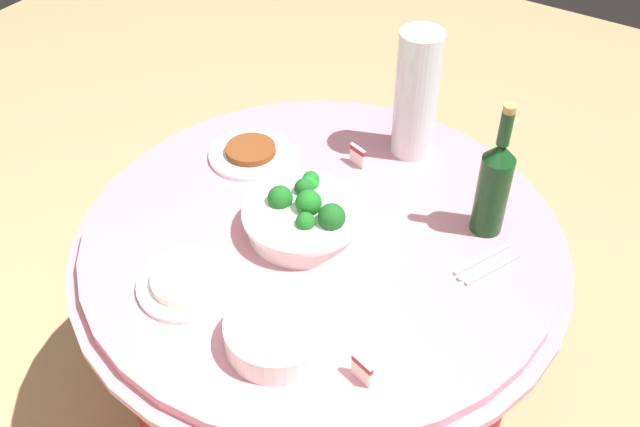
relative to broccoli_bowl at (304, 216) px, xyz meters
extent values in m
plane|color=tan|center=(-0.03, -0.02, -0.78)|extent=(6.00, 6.00, 0.00)
cylinder|color=maroon|center=(-0.03, -0.02, -0.44)|extent=(1.01, 1.01, 0.69)
cylinder|color=pink|center=(-0.03, -0.02, -0.08)|extent=(1.16, 1.16, 0.02)
cylinder|color=pink|center=(-0.03, -0.02, -0.06)|extent=(1.10, 1.10, 0.03)
cylinder|color=white|center=(0.00, 0.00, -0.02)|extent=(0.26, 0.26, 0.05)
cylinder|color=white|center=(0.00, 0.00, 0.02)|extent=(0.28, 0.28, 0.01)
sphere|color=#195A1E|center=(0.04, -0.05, 0.03)|extent=(0.05, 0.05, 0.05)
sphere|color=#19651E|center=(-0.04, 0.04, 0.03)|extent=(0.04, 0.04, 0.04)
sphere|color=#19691E|center=(0.04, -0.09, 0.03)|extent=(0.04, 0.04, 0.04)
sphere|color=#195D1E|center=(0.06, 0.01, 0.03)|extent=(0.06, 0.06, 0.06)
sphere|color=#19571E|center=(-0.08, 0.00, 0.04)|extent=(0.06, 0.06, 0.06)
sphere|color=#196B1E|center=(-0.01, -0.01, 0.04)|extent=(0.06, 0.06, 0.06)
sphere|color=#19811E|center=(0.04, -0.08, 0.03)|extent=(0.04, 0.04, 0.04)
cylinder|color=white|center=(-0.14, 0.30, -0.04)|extent=(0.21, 0.21, 0.01)
cylinder|color=white|center=(-0.14, 0.30, -0.03)|extent=(0.21, 0.21, 0.01)
cylinder|color=white|center=(-0.14, 0.30, -0.02)|extent=(0.21, 0.21, 0.01)
cylinder|color=white|center=(-0.14, 0.30, -0.01)|extent=(0.21, 0.21, 0.01)
cylinder|color=white|center=(-0.14, 0.30, 0.00)|extent=(0.21, 0.21, 0.01)
cylinder|color=white|center=(-0.14, 0.30, 0.01)|extent=(0.21, 0.21, 0.01)
cylinder|color=#123C19|center=(-0.35, -0.23, 0.06)|extent=(0.07, 0.07, 0.20)
cone|color=#123C19|center=(-0.35, -0.23, 0.18)|extent=(0.07, 0.07, 0.04)
cylinder|color=#123C19|center=(-0.35, -0.23, 0.24)|extent=(0.03, 0.03, 0.08)
cylinder|color=#B2844C|center=(-0.35, -0.23, 0.29)|extent=(0.03, 0.03, 0.02)
cylinder|color=silver|center=(-0.06, -0.41, 0.13)|extent=(0.11, 0.11, 0.34)
sphere|color=#E5B26B|center=(-0.04, -0.41, 0.00)|extent=(0.06, 0.06, 0.06)
sphere|color=#E5B26B|center=(-0.07, -0.39, 0.00)|extent=(0.06, 0.06, 0.06)
sphere|color=#E5B26B|center=(-0.07, -0.43, 0.00)|extent=(0.06, 0.06, 0.06)
sphere|color=#72C64C|center=(-0.05, -0.40, 0.05)|extent=(0.06, 0.06, 0.06)
sphere|color=#72C64C|center=(-0.08, -0.40, 0.05)|extent=(0.06, 0.06, 0.06)
sphere|color=#72C64C|center=(-0.06, -0.43, 0.05)|extent=(0.06, 0.06, 0.06)
sphere|color=red|center=(-0.05, -0.39, 0.11)|extent=(0.06, 0.06, 0.06)
sphere|color=red|center=(-0.08, -0.41, 0.11)|extent=(0.06, 0.06, 0.06)
sphere|color=red|center=(-0.05, -0.43, 0.11)|extent=(0.06, 0.06, 0.06)
cylinder|color=silver|center=(-0.39, -0.13, -0.04)|extent=(0.07, 0.15, 0.01)
cylinder|color=silver|center=(-0.42, -0.12, -0.04)|extent=(0.07, 0.15, 0.01)
sphere|color=silver|center=(-0.37, -0.05, -0.04)|extent=(0.01, 0.01, 0.01)
cylinder|color=white|center=(0.11, 0.28, -0.03)|extent=(0.22, 0.22, 0.01)
cylinder|color=white|center=(0.11, 0.28, -0.02)|extent=(0.16, 0.16, 0.02)
cylinder|color=white|center=(0.27, -0.16, -0.03)|extent=(0.22, 0.22, 0.01)
cylinder|color=brown|center=(0.27, -0.16, -0.02)|extent=(0.13, 0.13, 0.02)
cube|color=white|center=(-0.32, 0.29, -0.01)|extent=(0.05, 0.02, 0.05)
cube|color=maroon|center=(-0.32, 0.29, 0.00)|extent=(0.05, 0.02, 0.01)
cube|color=white|center=(0.02, -0.28, -0.01)|extent=(0.05, 0.02, 0.05)
cube|color=maroon|center=(0.02, -0.28, 0.00)|extent=(0.05, 0.02, 0.01)
camera|label=1|loc=(-0.70, 1.01, 1.10)|focal=40.42mm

